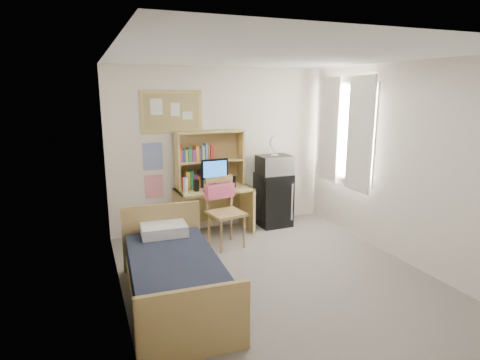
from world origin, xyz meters
name	(u,v)px	position (x,y,z in m)	size (l,w,h in m)	color
floor	(277,279)	(0.00, 0.00, -0.01)	(3.60, 4.20, 0.02)	gray
ceiling	(282,56)	(0.00, 0.00, 2.60)	(3.60, 4.20, 0.02)	white
wall_back	(221,149)	(0.00, 2.10, 1.30)	(3.60, 0.04, 2.60)	white
wall_front	(422,234)	(0.00, -2.10, 1.30)	(3.60, 0.04, 2.60)	white
wall_left	(117,188)	(-1.80, 0.00, 1.30)	(0.04, 4.20, 2.60)	white
wall_right	(402,164)	(1.80, 0.00, 1.30)	(0.04, 4.20, 2.60)	white
window_unit	(345,132)	(1.75, 1.20, 1.60)	(0.10, 1.40, 1.70)	white
curtain_left	(360,135)	(1.72, 0.80, 1.60)	(0.04, 0.55, 1.70)	white
curtain_right	(329,130)	(1.72, 1.60, 1.60)	(0.04, 0.55, 1.70)	white
bulletin_board	(172,112)	(-0.78, 2.08, 1.92)	(0.94, 0.03, 0.64)	tan
poster_wave	(153,156)	(-1.10, 2.09, 1.25)	(0.30, 0.01, 0.42)	#2945A4
poster_japan	(154,186)	(-1.10, 2.09, 0.78)	(0.28, 0.01, 0.36)	#E6284A
desk	(214,211)	(-0.23, 1.79, 0.37)	(1.18, 0.59, 0.74)	tan
desk_chair	(226,213)	(-0.23, 1.20, 0.51)	(0.51, 0.51, 1.02)	tan
mini_fridge	(273,199)	(0.83, 1.82, 0.44)	(0.52, 0.52, 0.88)	black
bed	(175,281)	(-1.28, -0.13, 0.26)	(0.94, 1.88, 0.52)	black
hutch	(210,159)	(-0.23, 1.94, 1.18)	(1.09, 0.28, 0.89)	tan
monitor	(215,175)	(-0.23, 1.73, 0.97)	(0.43, 0.03, 0.46)	black
keyboard	(218,191)	(-0.22, 1.59, 0.75)	(0.44, 0.14, 0.02)	black
speaker_left	(196,185)	(-0.53, 1.71, 0.83)	(0.07, 0.07, 0.18)	black
speaker_right	(233,182)	(0.07, 1.74, 0.83)	(0.08, 0.08, 0.19)	black
water_bottle	(185,185)	(-0.71, 1.67, 0.85)	(0.07, 0.07, 0.23)	silver
hoodie	(219,191)	(-0.26, 1.40, 0.79)	(0.44, 0.13, 0.21)	#DA5374
microwave	(274,165)	(0.83, 1.80, 1.04)	(0.53, 0.40, 0.31)	silver
desk_fan	(275,146)	(0.83, 1.80, 1.34)	(0.24, 0.24, 0.30)	silver
pillow	(164,230)	(-1.24, 0.62, 0.58)	(0.54, 0.38, 0.13)	silver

